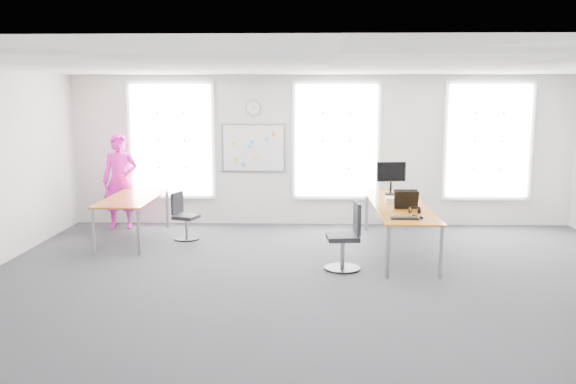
{
  "coord_description": "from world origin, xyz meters",
  "views": [
    {
      "loc": [
        -0.28,
        -8.18,
        2.59
      ],
      "look_at": [
        -0.57,
        1.2,
        1.1
      ],
      "focal_mm": 38.0,
      "sensor_mm": 36.0,
      "label": 1
    }
  ],
  "objects_px": {
    "chair_right": "(347,240)",
    "monitor": "(391,175)",
    "desk_right": "(399,207)",
    "keyboard": "(404,218)",
    "chair_left": "(184,219)",
    "person": "(120,181)",
    "desk_left": "(133,200)",
    "headphones": "(414,210)"
  },
  "relations": [
    {
      "from": "chair_right",
      "to": "monitor",
      "type": "distance_m",
      "value": 2.48
    },
    {
      "from": "desk_right",
      "to": "chair_right",
      "type": "height_order",
      "value": "chair_right"
    },
    {
      "from": "desk_right",
      "to": "keyboard",
      "type": "bearing_deg",
      "value": -94.77
    },
    {
      "from": "chair_left",
      "to": "monitor",
      "type": "distance_m",
      "value": 3.87
    },
    {
      "from": "person",
      "to": "chair_left",
      "type": "bearing_deg",
      "value": -38.76
    },
    {
      "from": "desk_right",
      "to": "keyboard",
      "type": "distance_m",
      "value": 1.24
    },
    {
      "from": "desk_left",
      "to": "desk_right",
      "type": "bearing_deg",
      "value": -7.88
    },
    {
      "from": "desk_left",
      "to": "monitor",
      "type": "bearing_deg",
      "value": 4.86
    },
    {
      "from": "chair_right",
      "to": "monitor",
      "type": "bearing_deg",
      "value": 152.2
    },
    {
      "from": "monitor",
      "to": "keyboard",
      "type": "bearing_deg",
      "value": -99.84
    },
    {
      "from": "chair_left",
      "to": "keyboard",
      "type": "distance_m",
      "value": 4.18
    },
    {
      "from": "desk_right",
      "to": "monitor",
      "type": "bearing_deg",
      "value": 89.85
    },
    {
      "from": "chair_right",
      "to": "keyboard",
      "type": "xyz_separation_m",
      "value": [
        0.83,
        -0.09,
        0.36
      ]
    },
    {
      "from": "monitor",
      "to": "desk_right",
      "type": "bearing_deg",
      "value": -97.33
    },
    {
      "from": "desk_right",
      "to": "headphones",
      "type": "distance_m",
      "value": 0.78
    },
    {
      "from": "keyboard",
      "to": "desk_left",
      "type": "bearing_deg",
      "value": 159.53
    },
    {
      "from": "chair_right",
      "to": "person",
      "type": "relative_size",
      "value": 0.55
    },
    {
      "from": "chair_left",
      "to": "person",
      "type": "relative_size",
      "value": 0.46
    },
    {
      "from": "desk_right",
      "to": "keyboard",
      "type": "xyz_separation_m",
      "value": [
        -0.1,
        -1.24,
        0.06
      ]
    },
    {
      "from": "desk_right",
      "to": "person",
      "type": "relative_size",
      "value": 1.76
    },
    {
      "from": "keyboard",
      "to": "chair_right",
      "type": "bearing_deg",
      "value": 175.71
    },
    {
      "from": "desk_left",
      "to": "headphones",
      "type": "height_order",
      "value": "headphones"
    },
    {
      "from": "chair_left",
      "to": "headphones",
      "type": "bearing_deg",
      "value": -92.85
    },
    {
      "from": "chair_left",
      "to": "headphones",
      "type": "xyz_separation_m",
      "value": [
        3.89,
        -1.49,
        0.47
      ]
    },
    {
      "from": "chair_right",
      "to": "monitor",
      "type": "xyz_separation_m",
      "value": [
        0.94,
        2.19,
        0.71
      ]
    },
    {
      "from": "keyboard",
      "to": "headphones",
      "type": "xyz_separation_m",
      "value": [
        0.22,
        0.47,
        0.04
      ]
    },
    {
      "from": "person",
      "to": "monitor",
      "type": "relative_size",
      "value": 3.1
    },
    {
      "from": "keyboard",
      "to": "monitor",
      "type": "xyz_separation_m",
      "value": [
        0.11,
        2.28,
        0.35
      ]
    },
    {
      "from": "keyboard",
      "to": "monitor",
      "type": "relative_size",
      "value": 0.69
    },
    {
      "from": "chair_left",
      "to": "monitor",
      "type": "relative_size",
      "value": 1.44
    },
    {
      "from": "chair_right",
      "to": "monitor",
      "type": "relative_size",
      "value": 1.71
    },
    {
      "from": "keyboard",
      "to": "headphones",
      "type": "distance_m",
      "value": 0.52
    },
    {
      "from": "desk_left",
      "to": "keyboard",
      "type": "xyz_separation_m",
      "value": [
        4.56,
        -1.88,
        0.08
      ]
    },
    {
      "from": "chair_left",
      "to": "keyboard",
      "type": "xyz_separation_m",
      "value": [
        3.67,
        -1.96,
        0.43
      ]
    },
    {
      "from": "desk_right",
      "to": "monitor",
      "type": "relative_size",
      "value": 5.45
    },
    {
      "from": "monitor",
      "to": "person",
      "type": "bearing_deg",
      "value": 166.18
    },
    {
      "from": "monitor",
      "to": "desk_left",
      "type": "bearing_deg",
      "value": 177.68
    },
    {
      "from": "chair_right",
      "to": "keyboard",
      "type": "bearing_deg",
      "value": 79.2
    },
    {
      "from": "chair_left",
      "to": "person",
      "type": "distance_m",
      "value": 1.78
    },
    {
      "from": "person",
      "to": "keyboard",
      "type": "distance_m",
      "value": 5.85
    },
    {
      "from": "person",
      "to": "monitor",
      "type": "bearing_deg",
      "value": -12.44
    },
    {
      "from": "person",
      "to": "headphones",
      "type": "relative_size",
      "value": 10.36
    }
  ]
}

